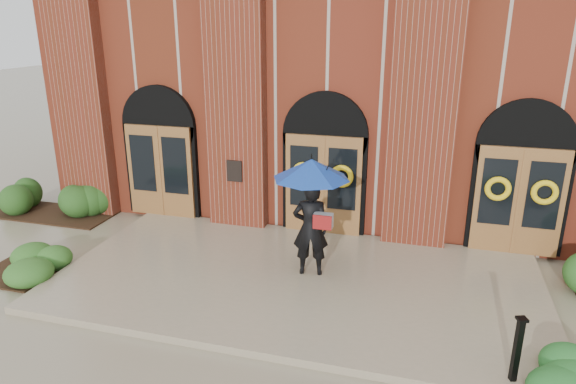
% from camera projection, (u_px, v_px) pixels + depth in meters
% --- Properties ---
extents(ground, '(90.00, 90.00, 0.00)m').
position_uv_depth(ground, '(294.00, 287.00, 10.69)').
color(ground, gray).
rests_on(ground, ground).
extents(landing, '(10.00, 5.30, 0.15)m').
position_uv_depth(landing, '(296.00, 280.00, 10.81)').
color(landing, gray).
rests_on(landing, ground).
extents(church_building, '(16.20, 12.53, 7.00)m').
position_uv_depth(church_building, '(361.00, 75.00, 17.59)').
color(church_building, '#602114').
rests_on(church_building, ground).
extents(man_with_umbrella, '(1.86, 1.86, 2.51)m').
position_uv_depth(man_with_umbrella, '(311.00, 195.00, 10.42)').
color(man_with_umbrella, black).
rests_on(man_with_umbrella, landing).
extents(metal_post, '(0.18, 0.18, 1.07)m').
position_uv_depth(metal_post, '(517.00, 348.00, 7.53)').
color(metal_post, black).
rests_on(metal_post, landing).
extents(hedge_wall_left, '(3.24, 1.29, 0.83)m').
position_uv_depth(hedge_wall_left, '(51.00, 201.00, 14.58)').
color(hedge_wall_left, '#214617').
rests_on(hedge_wall_left, ground).
extents(hedge_front_left, '(1.40, 1.20, 0.50)m').
position_uv_depth(hedge_front_left, '(17.00, 263.00, 11.19)').
color(hedge_front_left, '#2B591E').
rests_on(hedge_front_left, ground).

